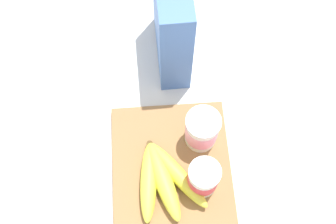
{
  "coord_description": "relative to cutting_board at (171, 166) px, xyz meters",
  "views": [
    {
      "loc": [
        0.26,
        -0.03,
        0.89
      ],
      "look_at": [
        -0.1,
        0.0,
        0.07
      ],
      "focal_mm": 44.77,
      "sensor_mm": 36.0,
      "label": 1
    }
  ],
  "objects": [
    {
      "name": "cereal_box",
      "position": [
        -0.29,
        0.02,
        0.12
      ],
      "size": [
        0.21,
        0.07,
        0.26
      ],
      "primitive_type": "cube",
      "rotation": [
        0.0,
        0.0,
        3.17
      ],
      "color": "#4770B7",
      "rests_on": "ground_plane"
    },
    {
      "name": "cutting_board",
      "position": [
        0.0,
        0.0,
        0.0
      ],
      "size": [
        0.29,
        0.25,
        0.02
      ],
      "primitive_type": "cube",
      "color": "olive",
      "rests_on": "ground_plane"
    },
    {
      "name": "ground_plane",
      "position": [
        0.0,
        0.0,
        -0.01
      ],
      "size": [
        2.4,
        2.4,
        0.0
      ],
      "primitive_type": "plane",
      "color": "silver"
    },
    {
      "name": "yogurt_cup_front",
      "position": [
        -0.06,
        0.07,
        0.06
      ],
      "size": [
        0.07,
        0.07,
        0.1
      ],
      "color": "white",
      "rests_on": "cutting_board"
    },
    {
      "name": "yogurt_cup_back",
      "position": [
        0.05,
        0.06,
        0.06
      ],
      "size": [
        0.06,
        0.06,
        0.09
      ],
      "color": "white",
      "rests_on": "cutting_board"
    },
    {
      "name": "banana_bunch",
      "position": [
        0.03,
        -0.02,
        0.03
      ],
      "size": [
        0.18,
        0.15,
        0.04
      ],
      "color": "yellow",
      "rests_on": "cutting_board"
    }
  ]
}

